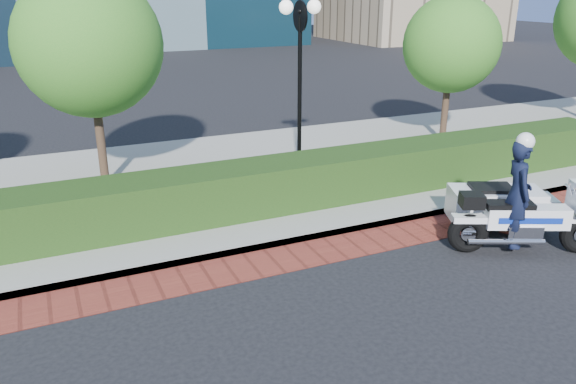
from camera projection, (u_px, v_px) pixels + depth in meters
name	position (u px, v px, depth m)	size (l,w,h in m)	color
ground	(379.00, 285.00, 9.27)	(120.00, 120.00, 0.00)	black
brick_strip	(335.00, 248.00, 10.55)	(60.00, 1.00, 0.01)	maroon
sidewalk	(250.00, 176.00, 14.37)	(60.00, 8.00, 0.15)	gray
hedge_main	(289.00, 183.00, 12.12)	(18.00, 1.20, 1.00)	black
lamppost	(300.00, 63.00, 13.08)	(1.02, 0.70, 4.21)	black
tree_b	(89.00, 45.00, 12.29)	(3.20, 3.20, 4.89)	#332319
tree_c	(451.00, 44.00, 16.29)	(2.80, 2.80, 4.30)	#332319
police_motorcycle	(513.00, 205.00, 10.52)	(2.64, 2.54, 2.28)	black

